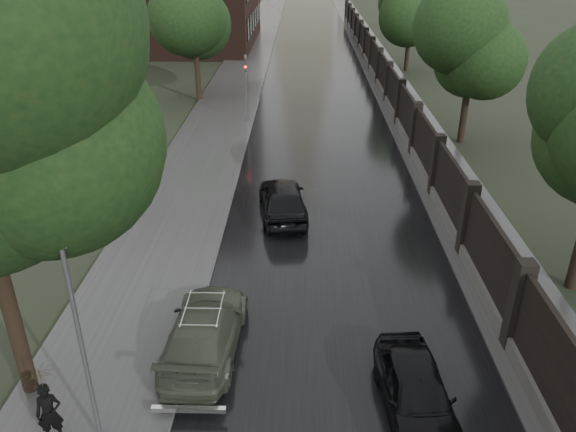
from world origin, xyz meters
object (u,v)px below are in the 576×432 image
Objects in this scene: hatchback_left at (283,199)px; car_right_near at (417,392)px; tree_left_far at (194,19)px; volga_sedan at (205,330)px; lamp_post at (82,349)px; tree_right_b at (474,48)px; pedestrian_umbrella at (42,385)px; traffic_light at (246,83)px; tree_right_c at (412,7)px.

car_right_near is at bearing 101.26° from hatchback_left.
tree_left_far reaches higher than hatchback_left.
car_right_near is (5.20, -2.11, -0.01)m from volga_sedan.
tree_left_far is 28.73m from lamp_post.
car_right_near is at bearing -106.90° from tree_right_b.
traffic_light is at bearing 69.46° from pedestrian_umbrella.
hatchback_left is at bearing -70.19° from tree_left_far.
volga_sedan is (4.40, -25.31, -4.58)m from tree_left_far.
traffic_light is at bearing 100.90° from car_right_near.
tree_right_b reaches higher than hatchback_left.
pedestrian_umbrella is at bearing -86.79° from tree_left_far.
traffic_light reaches higher than car_right_near.
tree_right_c reaches higher than volga_sedan.
hatchback_left is at bearing -135.26° from tree_right_b.
tree_right_b is at bearing -90.00° from tree_right_c.
tree_left_far is 29.41m from car_right_near.
tree_right_b is at bearing 69.25° from car_right_near.
car_right_near is at bearing -98.96° from tree_right_c.
lamp_post is at bearing -84.79° from tree_left_far.
volga_sedan is at bearing 154.11° from car_right_near.
tree_right_b is at bearing -27.30° from tree_left_far.
tree_left_far is at bearing 95.21° from lamp_post.
tree_right_c is 1.75× the size of traffic_light.
volga_sedan is at bearing 33.24° from pedestrian_umbrella.
volga_sedan is (0.70, -20.31, -1.74)m from traffic_light.
pedestrian_umbrella is (-8.00, -1.08, 1.06)m from car_right_near.
tree_left_far is 17.45m from tree_right_b.
lamp_post is at bearing -108.52° from tree_right_c.
lamp_post is 1.19× the size of hatchback_left.
hatchback_left is (6.20, -17.21, -4.51)m from tree_left_far.
hatchback_left is at bearing 72.31° from lamp_post.
tree_left_far is 26.10m from volga_sedan.
tree_right_c is (0.00, 18.00, 0.00)m from tree_right_b.
tree_right_c is at bearing 54.72° from pedestrian_umbrella.
traffic_light is at bearing -53.53° from tree_left_far.
tree_right_b is 1.64× the size of hatchback_left.
tree_right_b reaches higher than car_right_near.
tree_right_c is 40.67m from lamp_post.
tree_right_c is 41.06m from pedestrian_umbrella.
traffic_light is 0.88× the size of volga_sedan.
tree_right_c is 3.02× the size of pedestrian_umbrella.
volga_sedan is (-11.10, -17.31, -4.29)m from tree_right_b.
tree_right_b is at bearing 57.82° from lamp_post.
traffic_light is 23.24m from car_right_near.
tree_left_far is 18.85m from hatchback_left.
traffic_light is (3.70, -5.01, -2.84)m from tree_left_far.
hatchback_left is 10.76m from car_right_near.
tree_left_far is 18.45m from tree_right_c.
lamp_post reaches higher than traffic_light.
tree_right_b is 1.86× the size of car_right_near.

